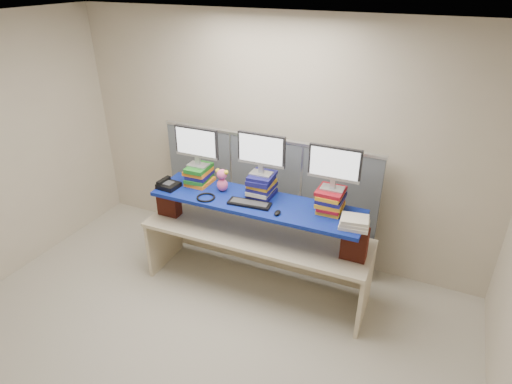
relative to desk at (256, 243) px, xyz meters
The scene contains 18 objects.
room 1.41m from the desk, 98.71° to the right, with size 5.00×4.00×2.80m.
cubicle_partition 0.69m from the desk, 105.30° to the left, with size 2.60×0.06×1.53m.
desk is the anchor object (origin of this frame).
brick_pier_left 1.07m from the desk, behind, with size 0.24×0.13×0.33m, color maroon.
brick_pier_right 1.07m from the desk, ahead, with size 0.24×0.13×0.33m, color maroon.
blue_board 0.49m from the desk, ahead, with size 2.16×0.54×0.04m, color navy.
book_stack_left 0.95m from the desk, behind, with size 0.26×0.32×0.21m.
book_stack_center 0.65m from the desk, 87.56° to the left, with size 0.26×0.31×0.24m.
book_stack_right 0.97m from the desk, 10.46° to the left, with size 0.26×0.32×0.23m.
monitor_left 1.21m from the desk, behind, with size 0.49×0.14×0.42m.
monitor_center 1.01m from the desk, 89.32° to the left, with size 0.49×0.14×0.42m.
monitor_right 1.23m from the desk, 10.75° to the left, with size 0.49×0.14×0.42m.
keyboard 0.54m from the desk, 105.00° to the right, with size 0.44×0.19×0.03m.
mouse 0.62m from the desk, 27.21° to the right, with size 0.06×0.10×0.03m, color black.
desk_phone 1.12m from the desk, behind, with size 0.22×0.20×0.09m.
headset 0.73m from the desk, 161.09° to the right, with size 0.19×0.19×0.02m, color black.
plush_toy 0.76m from the desk, behind, with size 0.14×0.11×0.24m.
binder_stack 1.15m from the desk, ahead, with size 0.29×0.24×0.09m.
Camera 1 is at (1.75, -2.25, 3.17)m, focal length 30.00 mm.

